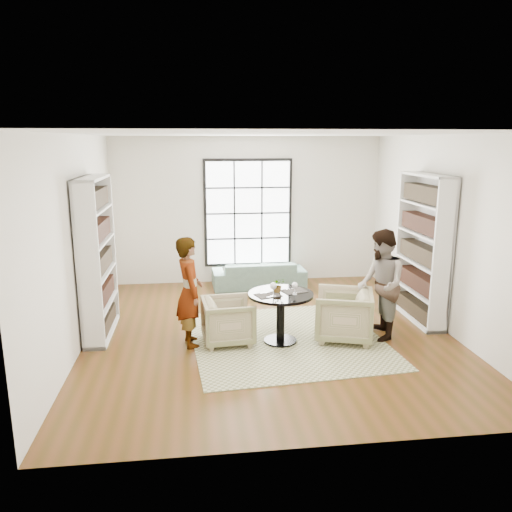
{
  "coord_description": "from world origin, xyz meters",
  "views": [
    {
      "loc": [
        -1.09,
        -7.2,
        2.91
      ],
      "look_at": [
        -0.15,
        0.4,
        1.13
      ],
      "focal_mm": 35.0,
      "sensor_mm": 36.0,
      "label": 1
    }
  ],
  "objects": [
    {
      "name": "wine_glass_left",
      "position": [
        -0.02,
        -0.54,
        0.91
      ],
      "size": [
        0.1,
        0.1,
        0.21
      ],
      "color": "silver",
      "rests_on": "pedestal_table"
    },
    {
      "name": "wine_glass_right",
      "position": [
        0.3,
        -0.48,
        0.89
      ],
      "size": [
        0.08,
        0.08,
        0.18
      ],
      "color": "silver",
      "rests_on": "pedestal_table"
    },
    {
      "name": "placemat_left",
      "position": [
        -0.09,
        -0.48,
        0.76
      ],
      "size": [
        0.41,
        0.36,
        0.01
      ],
      "primitive_type": "cube",
      "rotation": [
        0.0,
        0.0,
        0.33
      ],
      "color": "black",
      "rests_on": "pedestal_table"
    },
    {
      "name": "person_left",
      "position": [
        -1.2,
        -0.31,
        0.8
      ],
      "size": [
        0.48,
        0.64,
        1.6
      ],
      "primitive_type": "imported",
      "rotation": [
        0.0,
        0.0,
        1.74
      ],
      "color": "gray",
      "rests_on": "ground"
    },
    {
      "name": "armchair_right",
      "position": [
        1.06,
        -0.39,
        0.38
      ],
      "size": [
        1.03,
        1.02,
        0.76
      ],
      "primitive_type": "imported",
      "rotation": [
        0.0,
        0.0,
        -1.87
      ],
      "color": "tan",
      "rests_on": "ground"
    },
    {
      "name": "person_right",
      "position": [
        1.61,
        -0.39,
        0.83
      ],
      "size": [
        0.71,
        0.87,
        1.65
      ],
      "primitive_type": "imported",
      "rotation": [
        0.0,
        0.0,
        -1.69
      ],
      "color": "gray",
      "rests_on": "ground"
    },
    {
      "name": "armchair_left",
      "position": [
        -0.65,
        -0.31,
        0.33
      ],
      "size": [
        0.8,
        0.78,
        0.67
      ],
      "primitive_type": "imported",
      "rotation": [
        0.0,
        0.0,
        1.66
      ],
      "color": "#C7C58E",
      "rests_on": "ground"
    },
    {
      "name": "sofa",
      "position": [
        0.16,
        2.45,
        0.27
      ],
      "size": [
        1.88,
        0.8,
        0.54
      ],
      "primitive_type": "imported",
      "rotation": [
        0.0,
        0.0,
        3.18
      ],
      "color": "gray",
      "rests_on": "ground"
    },
    {
      "name": "rug",
      "position": [
        0.23,
        -0.31,
        0.01
      ],
      "size": [
        3.0,
        3.0,
        0.01
      ],
      "primitive_type": "cube",
      "rotation": [
        0.0,
        0.0,
        0.08
      ],
      "color": "#B2B085",
      "rests_on": "ground"
    },
    {
      "name": "cutlery_right",
      "position": [
        0.32,
        -0.32,
        0.77
      ],
      "size": [
        0.2,
        0.25,
        0.01
      ],
      "primitive_type": null,
      "rotation": [
        0.0,
        0.0,
        0.33
      ],
      "color": "silver",
      "rests_on": "placemat_right"
    },
    {
      "name": "flower_centerpiece",
      "position": [
        0.07,
        -0.35,
        0.86
      ],
      "size": [
        0.21,
        0.18,
        0.22
      ],
      "primitive_type": "imported",
      "rotation": [
        0.0,
        0.0,
        0.08
      ],
      "color": "gray",
      "rests_on": "pedestal_table"
    },
    {
      "name": "cutlery_left",
      "position": [
        -0.09,
        -0.48,
        0.77
      ],
      "size": [
        0.2,
        0.25,
        0.01
      ],
      "primitive_type": null,
      "rotation": [
        0.0,
        0.0,
        0.33
      ],
      "color": "silver",
      "rests_on": "placemat_left"
    },
    {
      "name": "pedestal_table",
      "position": [
        0.11,
        -0.4,
        0.55
      ],
      "size": [
        0.95,
        0.95,
        0.76
      ],
      "rotation": [
        0.0,
        0.0,
        0.33
      ],
      "color": "black",
      "rests_on": "ground"
    },
    {
      "name": "ground",
      "position": [
        0.0,
        0.0,
        0.0
      ],
      "size": [
        6.0,
        6.0,
        0.0
      ],
      "primitive_type": "plane",
      "color": "#552F14"
    },
    {
      "name": "placemat_right",
      "position": [
        0.32,
        -0.32,
        0.76
      ],
      "size": [
        0.41,
        0.36,
        0.01
      ],
      "primitive_type": "cube",
      "rotation": [
        0.0,
        0.0,
        0.33
      ],
      "color": "black",
      "rests_on": "pedestal_table"
    },
    {
      "name": "room_shell",
      "position": [
        0.0,
        0.54,
        1.26
      ],
      "size": [
        6.0,
        6.01,
        6.0
      ],
      "color": "silver",
      "rests_on": "ground"
    }
  ]
}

